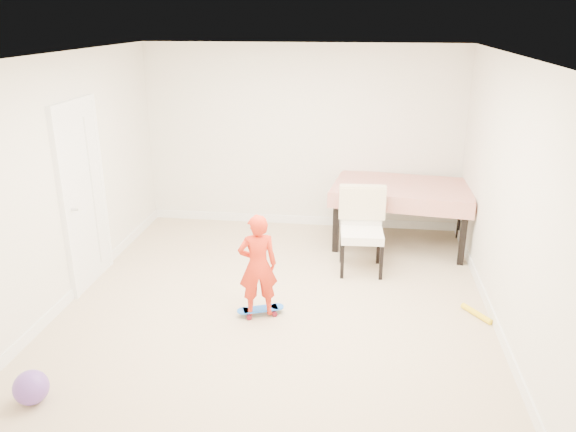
# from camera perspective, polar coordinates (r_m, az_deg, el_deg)

# --- Properties ---
(ground) EXTENTS (5.00, 5.00, 0.00)m
(ground) POSITION_cam_1_polar(r_m,az_deg,el_deg) (6.15, -1.18, -8.95)
(ground) COLOR tan
(ground) RESTS_ON ground
(ceiling) EXTENTS (4.50, 5.00, 0.04)m
(ceiling) POSITION_cam_1_polar(r_m,az_deg,el_deg) (5.40, -1.38, 15.80)
(ceiling) COLOR white
(ceiling) RESTS_ON wall_back
(wall_back) EXTENTS (4.50, 0.04, 2.60)m
(wall_back) POSITION_cam_1_polar(r_m,az_deg,el_deg) (8.02, 1.41, 7.91)
(wall_back) COLOR silver
(wall_back) RESTS_ON ground
(wall_front) EXTENTS (4.50, 0.04, 2.60)m
(wall_front) POSITION_cam_1_polar(r_m,az_deg,el_deg) (3.39, -7.66, -9.71)
(wall_front) COLOR silver
(wall_front) RESTS_ON ground
(wall_left) EXTENTS (0.04, 5.00, 2.60)m
(wall_left) POSITION_cam_1_polar(r_m,az_deg,el_deg) (6.35, -21.61, 3.29)
(wall_left) COLOR silver
(wall_left) RESTS_ON ground
(wall_right) EXTENTS (0.04, 5.00, 2.60)m
(wall_right) POSITION_cam_1_polar(r_m,az_deg,el_deg) (5.75, 21.29, 1.67)
(wall_right) COLOR silver
(wall_right) RESTS_ON ground
(door) EXTENTS (0.11, 0.94, 2.11)m
(door) POSITION_cam_1_polar(r_m,az_deg,el_deg) (6.68, -20.06, 1.77)
(door) COLOR white
(door) RESTS_ON ground
(baseboard_back) EXTENTS (4.50, 0.02, 0.12)m
(baseboard_back) POSITION_cam_1_polar(r_m,az_deg,el_deg) (8.37, 1.35, -0.40)
(baseboard_back) COLOR white
(baseboard_back) RESTS_ON ground
(baseboard_left) EXTENTS (0.02, 5.00, 0.12)m
(baseboard_left) POSITION_cam_1_polar(r_m,az_deg,el_deg) (6.79, -20.36, -6.78)
(baseboard_left) COLOR white
(baseboard_left) RESTS_ON ground
(baseboard_right) EXTENTS (0.02, 5.00, 0.12)m
(baseboard_right) POSITION_cam_1_polar(r_m,az_deg,el_deg) (6.23, 19.95, -9.23)
(baseboard_right) COLOR white
(baseboard_right) RESTS_ON ground
(dining_table) EXTENTS (1.91, 1.34, 0.84)m
(dining_table) POSITION_cam_1_polar(r_m,az_deg,el_deg) (7.66, 11.38, 0.10)
(dining_table) COLOR red
(dining_table) RESTS_ON ground
(dining_chair) EXTENTS (0.59, 0.67, 1.02)m
(dining_chair) POSITION_cam_1_polar(r_m,az_deg,el_deg) (6.76, 7.52, -1.57)
(dining_chair) COLOR silver
(dining_chair) RESTS_ON ground
(skateboard) EXTENTS (0.53, 0.35, 0.07)m
(skateboard) POSITION_cam_1_polar(r_m,az_deg,el_deg) (5.94, -2.81, -9.65)
(skateboard) COLOR blue
(skateboard) RESTS_ON ground
(child) EXTENTS (0.46, 0.36, 1.09)m
(child) POSITION_cam_1_polar(r_m,az_deg,el_deg) (5.68, -3.08, -5.37)
(child) COLOR red
(child) RESTS_ON ground
(balloon) EXTENTS (0.28, 0.28, 0.28)m
(balloon) POSITION_cam_1_polar(r_m,az_deg,el_deg) (5.14, -24.65, -15.55)
(balloon) COLOR #6B44A4
(balloon) RESTS_ON ground
(foam_toy) EXTENTS (0.28, 0.36, 0.06)m
(foam_toy) POSITION_cam_1_polar(r_m,az_deg,el_deg) (6.23, 18.60, -9.37)
(foam_toy) COLOR yellow
(foam_toy) RESTS_ON ground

